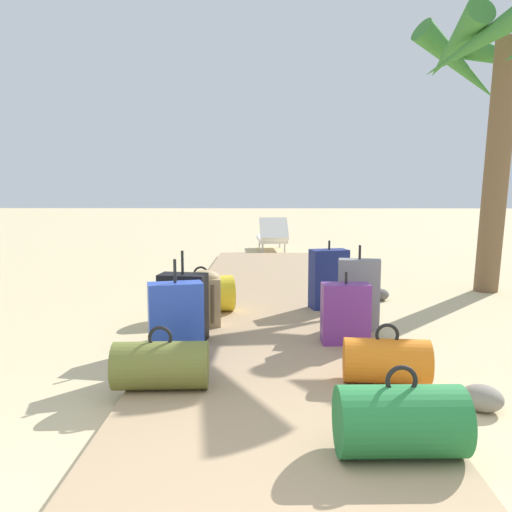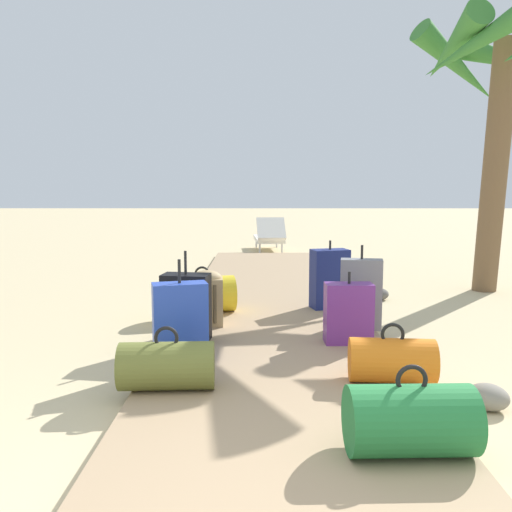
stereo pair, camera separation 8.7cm
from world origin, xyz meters
The scene contains 16 objects.
ground_plane centered at (0.00, 3.72, 0.00)m, with size 60.00×60.00×0.00m, color #CCB789.
boardwalk centered at (0.00, 4.65, 0.04)m, with size 1.96×9.29×0.08m, color tan.
duffel_bag_yellow centered at (-0.75, 3.98, 0.28)m, with size 0.77×0.55×0.50m.
duffel_bag_olive centered at (-0.75, 1.73, 0.24)m, with size 0.65×0.36×0.43m.
suitcase_navy centered at (0.66, 4.21, 0.41)m, with size 0.45×0.33×0.76m.
suitcase_blue centered at (-0.74, 2.33, 0.39)m, with size 0.45×0.30×0.80m.
suitcase_purple centered at (0.65, 2.83, 0.34)m, with size 0.42×0.23×0.63m.
suitcase_black centered at (-0.77, 2.90, 0.38)m, with size 0.44×0.29×0.80m.
duffel_bag_green centered at (0.64, 0.84, 0.26)m, with size 0.65×0.38×0.47m.
backpack_tan centered at (-0.64, 3.43, 0.37)m, with size 0.33×0.27×0.55m.
duffel_bag_orange centered at (0.80, 1.87, 0.24)m, with size 0.61×0.36×0.42m.
suitcase_grey centered at (0.84, 3.32, 0.42)m, with size 0.41×0.23×0.81m.
palm_tree_near_right centered at (2.95, 5.52, 2.81)m, with size 2.19×2.44×3.72m.
lounge_chair centered at (0.09, 10.23, 0.33)m, with size 0.71×1.60×0.76m.
rock_right_near centered at (1.35, 1.59, 0.08)m, with size 0.27×0.23×0.17m, color gray.
rock_right_far centered at (1.41, 5.02, 0.07)m, with size 0.22×0.22×0.15m, color #5B5651.
Camera 1 is at (-0.04, -1.79, 1.44)m, focal length 38.13 mm.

